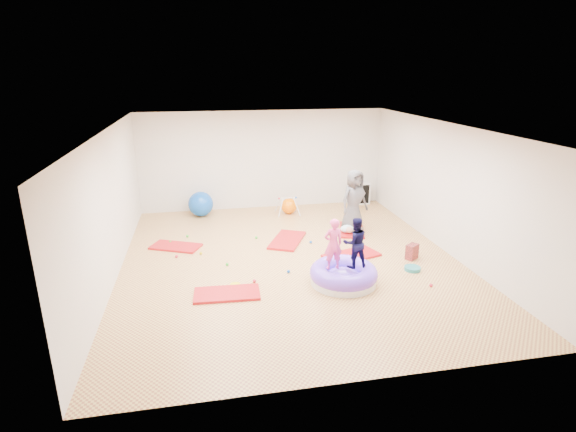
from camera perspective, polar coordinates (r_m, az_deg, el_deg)
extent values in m
cube|color=tan|center=(9.62, 0.34, -5.65)|extent=(7.00, 8.00, 0.01)
cube|color=white|center=(8.87, 0.38, 11.14)|extent=(7.00, 8.00, 0.01)
cube|color=beige|center=(12.99, -3.14, 7.10)|extent=(7.00, 0.01, 2.80)
cube|color=beige|center=(5.53, 8.62, -8.72)|extent=(7.00, 0.01, 2.80)
cube|color=beige|center=(9.15, -21.67, 1.10)|extent=(0.01, 8.00, 2.80)
cube|color=beige|center=(10.39, 19.67, 3.26)|extent=(0.01, 8.00, 2.80)
cube|color=#B61328|center=(8.29, -7.76, -9.75)|extent=(1.21, 0.65, 0.05)
cube|color=#B61328|center=(10.60, -14.07, -3.77)|extent=(1.23, 0.97, 0.05)
cube|color=#B61328|center=(10.65, -0.10, -3.09)|extent=(1.12, 1.41, 0.05)
cube|color=#B61328|center=(9.90, 8.05, -4.97)|extent=(1.33, 0.93, 0.05)
cube|color=#B61328|center=(11.44, 8.10, -1.75)|extent=(0.88, 1.27, 0.05)
cylinder|color=silver|center=(8.70, 7.03, -7.99)|extent=(1.25, 1.25, 0.14)
torus|color=#6E41EF|center=(8.64, 7.07, -7.21)|extent=(1.29, 1.29, 0.34)
ellipsoid|color=#6E41EF|center=(8.68, 7.05, -7.69)|extent=(0.69, 0.69, 0.31)
imported|color=#F44494|center=(8.31, 5.76, -3.24)|extent=(0.38, 0.26, 0.98)
imported|color=black|center=(8.43, 8.52, -3.06)|extent=(0.49, 0.39, 0.98)
imported|color=#4A494D|center=(11.16, 8.39, 1.99)|extent=(0.87, 0.72, 1.53)
ellipsoid|color=#B9E0F8|center=(11.15, 7.52, -1.61)|extent=(0.34, 0.22, 0.19)
sphere|color=tan|center=(11.00, 7.78, -1.76)|extent=(0.16, 0.16, 0.16)
sphere|color=red|center=(8.68, -4.29, -8.21)|extent=(0.07, 0.07, 0.07)
sphere|color=red|center=(10.03, -13.97, -4.98)|extent=(0.07, 0.07, 0.07)
sphere|color=#0E49B3|center=(9.04, 0.06, -7.05)|extent=(0.07, 0.07, 0.07)
sphere|color=green|center=(10.82, -4.05, -2.73)|extent=(0.07, 0.07, 0.07)
sphere|color=green|center=(11.15, -12.67, -2.50)|extent=(0.07, 0.07, 0.07)
sphere|color=red|center=(8.91, 17.70, -8.37)|extent=(0.07, 0.07, 0.07)
sphere|color=green|center=(10.87, -14.73, -3.22)|extent=(0.07, 0.07, 0.07)
sphere|color=green|center=(9.44, -7.73, -6.10)|extent=(0.07, 0.07, 0.07)
sphere|color=yellow|center=(10.08, -11.00, -4.65)|extent=(0.07, 0.07, 0.07)
sphere|color=#0E49B3|center=(10.52, 2.90, -3.33)|extent=(0.07, 0.07, 0.07)
sphere|color=#0E49B3|center=(12.61, -11.02, 1.50)|extent=(0.69, 0.69, 0.69)
sphere|color=#FF7300|center=(12.61, 0.14, 1.28)|extent=(0.45, 0.45, 0.45)
cylinder|color=silver|center=(12.30, -0.92, 1.03)|extent=(0.18, 0.19, 0.49)
cylinder|color=silver|center=(12.70, -1.25, 1.57)|extent=(0.18, 0.19, 0.49)
cylinder|color=silver|center=(12.39, 1.15, 1.14)|extent=(0.18, 0.19, 0.49)
cylinder|color=silver|center=(12.78, 0.76, 1.68)|extent=(0.18, 0.19, 0.49)
cylinder|color=silver|center=(12.48, -0.06, 2.30)|extent=(0.47, 0.03, 0.03)
sphere|color=red|center=(12.44, -1.14, 2.24)|extent=(0.06, 0.06, 0.06)
sphere|color=#0E49B3|center=(12.52, 1.00, 2.35)|extent=(0.06, 0.06, 0.06)
cube|color=silver|center=(13.72, 8.92, 2.90)|extent=(0.65, 0.32, 0.65)
cube|color=black|center=(13.58, 9.14, 2.73)|extent=(0.56, 0.02, 0.56)
cube|color=silver|center=(13.67, 8.99, 2.85)|extent=(0.02, 0.22, 0.58)
cube|color=silver|center=(13.67, 8.99, 2.85)|extent=(0.58, 0.22, 0.02)
cylinder|color=teal|center=(9.50, 15.52, -6.44)|extent=(0.33, 0.33, 0.07)
cube|color=#B32927|center=(9.99, 15.47, -4.39)|extent=(0.33, 0.31, 0.33)
cylinder|color=yellow|center=(8.62, -6.72, -8.66)|extent=(0.19, 0.19, 0.03)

